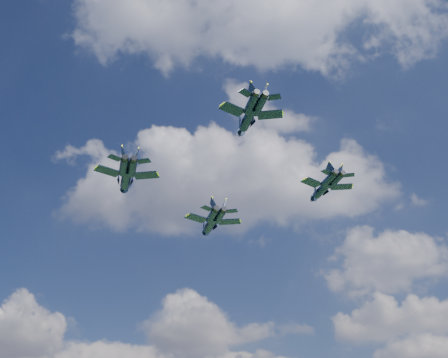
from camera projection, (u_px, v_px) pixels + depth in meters
jet_lead at (210, 224)px, 123.07m from camera, size 11.77×16.17×3.86m
jet_left at (126, 179)px, 101.90m from camera, size 10.87×15.05×3.57m
jet_right at (322, 189)px, 109.77m from camera, size 10.16×13.89×3.33m
jet_slot at (247, 119)px, 89.84m from camera, size 9.88×13.64×3.24m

